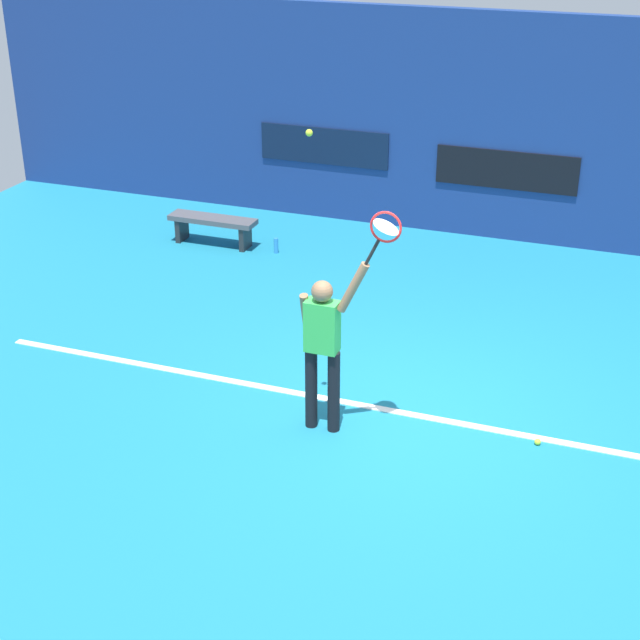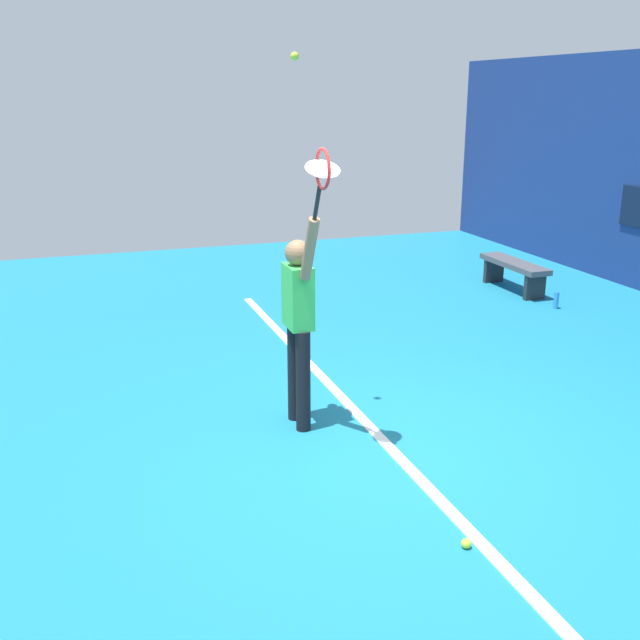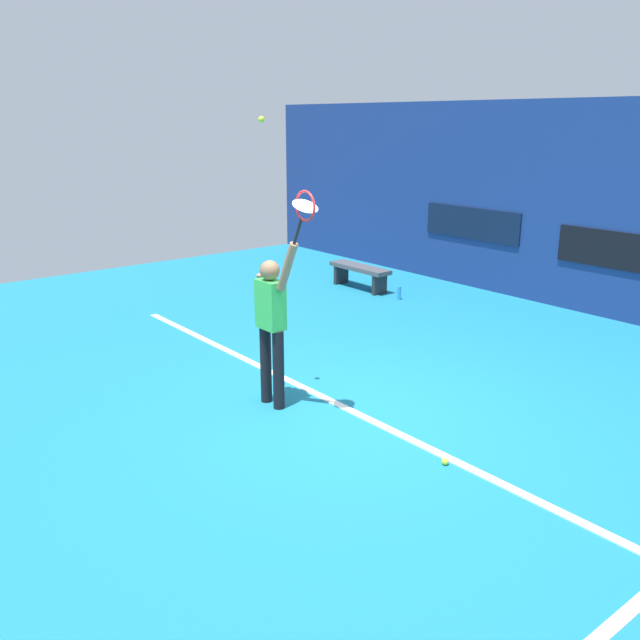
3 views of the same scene
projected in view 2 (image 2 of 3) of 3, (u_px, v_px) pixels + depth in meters
ground_plane at (385, 449)px, 6.28m from camera, size 18.00×18.00×0.00m
court_baseline at (389, 447)px, 6.29m from camera, size 10.00×0.10×0.01m
tennis_player at (299, 317)px, 6.45m from camera, size 0.73×0.31×1.95m
tennis_racket at (322, 173)px, 5.52m from camera, size 0.42×0.27×0.62m
tennis_ball at (295, 56)px, 5.97m from camera, size 0.07×0.07×0.07m
court_bench at (514, 269)px, 11.21m from camera, size 1.40×0.36×0.45m
water_bottle at (556, 300)px, 10.31m from camera, size 0.07×0.07×0.24m
spare_ball at (466, 543)px, 4.90m from camera, size 0.07×0.07×0.07m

